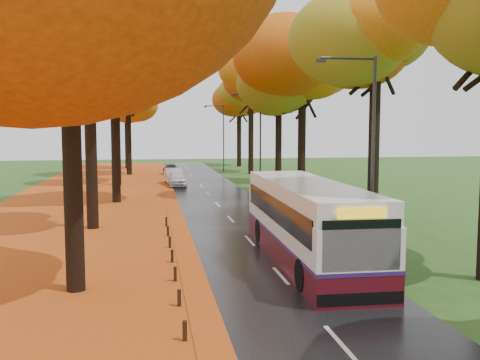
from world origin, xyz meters
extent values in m
plane|color=#284C19|center=(0.00, 0.00, 0.00)|extent=(160.00, 160.00, 0.00)
cube|color=black|center=(0.00, 25.00, 0.02)|extent=(6.50, 90.00, 0.04)
cube|color=silver|center=(0.00, 25.00, 0.04)|extent=(0.12, 90.00, 0.01)
cube|color=maroon|center=(-9.00, 25.00, 0.01)|extent=(12.00, 90.00, 0.02)
cube|color=#D95716|center=(-3.05, 25.00, 0.04)|extent=(0.90, 90.00, 0.01)
cylinder|color=black|center=(-6.90, 5.50, 4.29)|extent=(0.60, 0.60, 8.58)
cylinder|color=black|center=(-7.50, 16.50, 4.58)|extent=(0.60, 0.60, 9.15)
ellipsoid|color=orange|center=(-7.50, 16.50, 10.30)|extent=(8.00, 8.00, 6.24)
cylinder|color=black|center=(-6.90, 26.50, 4.00)|extent=(0.60, 0.60, 8.00)
ellipsoid|color=orange|center=(-6.90, 26.50, 9.00)|extent=(9.20, 9.20, 7.18)
cylinder|color=black|center=(-7.50, 38.50, 4.29)|extent=(0.60, 0.60, 8.58)
ellipsoid|color=orange|center=(-7.50, 38.50, 9.65)|extent=(8.00, 8.00, 6.24)
cylinder|color=black|center=(-6.90, 49.50, 4.58)|extent=(0.60, 0.60, 9.15)
ellipsoid|color=orange|center=(-6.90, 49.50, 10.30)|extent=(9.20, 9.20, 7.18)
cylinder|color=black|center=(-7.50, 59.50, 4.00)|extent=(0.60, 0.60, 8.00)
ellipsoid|color=orange|center=(-7.50, 59.50, 9.00)|extent=(8.00, 8.00, 6.24)
cylinder|color=black|center=(7.50, 15.50, 4.61)|extent=(0.60, 0.60, 9.22)
ellipsoid|color=#CE5E0F|center=(7.50, 15.50, 10.37)|extent=(8.20, 8.20, 6.40)
cylinder|color=black|center=(6.90, 27.50, 4.10)|extent=(0.60, 0.60, 8.19)
ellipsoid|color=#CE5E0F|center=(6.90, 27.50, 9.22)|extent=(9.20, 9.20, 7.18)
cylinder|color=black|center=(7.50, 37.50, 4.35)|extent=(0.60, 0.60, 8.70)
ellipsoid|color=#CE5E0F|center=(7.50, 37.50, 9.79)|extent=(8.20, 8.20, 6.40)
cylinder|color=black|center=(6.90, 48.50, 4.61)|extent=(0.60, 0.60, 9.22)
ellipsoid|color=#CE5E0F|center=(6.90, 48.50, 10.37)|extent=(9.20, 9.20, 7.18)
cylinder|color=black|center=(7.50, 60.50, 4.10)|extent=(0.60, 0.60, 8.19)
ellipsoid|color=#CE5E0F|center=(7.50, 60.50, 9.22)|extent=(8.20, 8.20, 6.40)
cube|color=black|center=(-3.70, 0.80, 0.26)|extent=(0.11, 0.11, 0.52)
cube|color=black|center=(-3.70, 3.40, 0.26)|extent=(0.11, 0.11, 0.52)
cube|color=black|center=(-3.70, 6.00, 0.26)|extent=(0.11, 0.11, 0.52)
cube|color=black|center=(-3.70, 8.60, 0.26)|extent=(0.11, 0.11, 0.52)
cube|color=black|center=(-3.70, 11.20, 0.26)|extent=(0.11, 0.11, 0.52)
cube|color=black|center=(-3.70, 13.80, 0.26)|extent=(0.11, 0.11, 0.52)
cube|color=black|center=(-3.70, 16.40, 0.26)|extent=(0.11, 0.11, 0.52)
cylinder|color=#333538|center=(4.20, 8.00, 4.00)|extent=(0.14, 0.14, 8.00)
cylinder|color=#333538|center=(3.10, 8.00, 7.90)|extent=(2.20, 0.11, 0.11)
cube|color=#333538|center=(2.00, 8.00, 7.78)|extent=(0.35, 0.18, 0.14)
cylinder|color=#333538|center=(4.20, 30.00, 4.00)|extent=(0.14, 0.14, 8.00)
cylinder|color=#333538|center=(3.10, 30.00, 7.90)|extent=(2.20, 0.11, 0.11)
cube|color=#333538|center=(2.00, 30.00, 7.78)|extent=(0.35, 0.18, 0.14)
cylinder|color=#333538|center=(4.20, 52.00, 4.00)|extent=(0.14, 0.14, 8.00)
cylinder|color=#333538|center=(3.10, 52.00, 7.90)|extent=(2.20, 0.11, 0.11)
cube|color=#333538|center=(2.00, 52.00, 7.78)|extent=(0.35, 0.18, 0.14)
cube|color=#470B14|center=(1.54, 8.03, 0.52)|extent=(2.89, 11.72, 0.95)
cube|color=white|center=(1.54, 8.03, 1.68)|extent=(2.89, 11.72, 1.38)
cube|color=white|center=(1.54, 8.03, 2.75)|extent=(2.83, 11.49, 0.74)
cube|color=#30195A|center=(1.54, 8.03, 1.05)|extent=(2.91, 11.74, 0.13)
cube|color=black|center=(1.54, 8.03, 2.11)|extent=(2.90, 10.79, 0.90)
cube|color=black|center=(1.42, 2.23, 1.90)|extent=(2.34, 0.11, 1.49)
cube|color=yellow|center=(1.42, 2.23, 2.82)|extent=(1.46, 0.09, 0.30)
cube|color=black|center=(1.42, 2.25, 0.34)|extent=(2.60, 0.17, 0.37)
cylinder|color=black|center=(0.25, 4.09, 0.57)|extent=(0.32, 1.07, 1.06)
cylinder|color=black|center=(2.66, 4.04, 0.57)|extent=(0.32, 1.07, 1.06)
cylinder|color=black|center=(0.40, 11.56, 0.57)|extent=(0.32, 1.07, 1.06)
cylinder|color=black|center=(2.81, 11.51, 0.57)|extent=(0.32, 1.07, 1.06)
imported|color=silver|center=(-2.20, 36.02, 0.69)|extent=(1.67, 3.89, 1.31)
imported|color=#A2A4AA|center=(-2.35, 38.24, 0.77)|extent=(1.88, 4.52, 1.45)
imported|color=black|center=(-2.23, 48.63, 0.60)|extent=(1.93, 3.99, 1.12)
camera|label=1|loc=(-4.45, -11.92, 5.21)|focal=40.00mm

